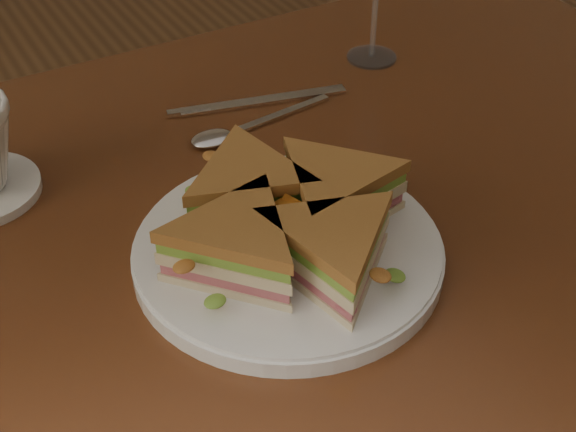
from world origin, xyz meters
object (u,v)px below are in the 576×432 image
Objects in this scene: sandwich_wedges at (288,220)px; spoon at (230,133)px; table at (285,287)px; knife at (252,103)px; plate at (288,252)px.

sandwich_wedges reaches higher than spoon.
spoon is (0.02, 0.15, 0.10)m from table.
table is at bearing -102.43° from spoon.
table is at bearing 63.30° from sandwich_wedges.
plate is at bearing -97.43° from knife.
plate is at bearing -116.70° from table.
sandwich_wedges reaches higher than knife.
spoon is 0.07m from knife.
sandwich_wedges is at bearing -108.79° from spoon.
table is 0.16m from sandwich_wedges.
spoon is at bearing 77.90° from plate.
spoon is 0.86× the size of knife.
sandwich_wedges is 1.29× the size of knife.
plate reaches higher than knife.
sandwich_wedges is 1.49× the size of spoon.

